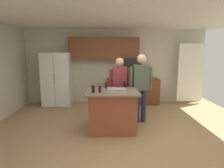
# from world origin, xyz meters

# --- Properties ---
(floor) EXTENTS (7.04, 7.04, 0.00)m
(floor) POSITION_xyz_m (0.00, 0.00, 0.00)
(floor) COLOR tan
(floor) RESTS_ON ground
(ceiling) EXTENTS (7.04, 7.04, 0.00)m
(ceiling) POSITION_xyz_m (0.00, 0.00, 2.60)
(ceiling) COLOR white
(back_wall) EXTENTS (6.40, 0.10, 2.60)m
(back_wall) POSITION_xyz_m (0.00, 2.80, 1.30)
(back_wall) COLOR beige
(back_wall) RESTS_ON ground
(french_door_window_panel) EXTENTS (0.90, 0.06, 2.00)m
(french_door_window_panel) POSITION_xyz_m (2.60, 2.40, 1.10)
(french_door_window_panel) COLOR white
(french_door_window_panel) RESTS_ON ground
(cabinet_run_upper) EXTENTS (2.40, 0.38, 0.75)m
(cabinet_run_upper) POSITION_xyz_m (-0.40, 2.60, 1.93)
(cabinet_run_upper) COLOR brown
(cabinet_run_lower) EXTENTS (1.80, 0.63, 0.90)m
(cabinet_run_lower) POSITION_xyz_m (0.60, 2.48, 0.45)
(cabinet_run_lower) COLOR brown
(cabinet_run_lower) RESTS_ON ground
(refrigerator) EXTENTS (0.94, 0.76, 1.80)m
(refrigerator) POSITION_xyz_m (-2.00, 2.38, 0.90)
(refrigerator) COLOR white
(refrigerator) RESTS_ON ground
(microwave_over_range) EXTENTS (0.56, 0.40, 0.32)m
(microwave_over_range) POSITION_xyz_m (0.60, 2.50, 1.45)
(microwave_over_range) COLOR black
(kitchen_island) EXTENTS (1.18, 0.94, 0.94)m
(kitchen_island) POSITION_xyz_m (-0.19, 0.20, 0.48)
(kitchen_island) COLOR #9E4C33
(kitchen_island) RESTS_ON ground
(person_guest_left) EXTENTS (0.57, 0.23, 1.76)m
(person_guest_left) POSITION_xyz_m (0.55, 0.69, 1.03)
(person_guest_left) COLOR #232D4C
(person_guest_left) RESTS_ON ground
(person_elder_center) EXTENTS (0.57, 0.22, 1.66)m
(person_elder_center) POSITION_xyz_m (0.03, 0.99, 0.96)
(person_elder_center) COLOR #4C5166
(person_elder_center) RESTS_ON ground
(glass_dark_ale) EXTENTS (0.06, 0.06, 0.15)m
(glass_dark_ale) POSITION_xyz_m (-0.33, 0.49, 1.02)
(glass_dark_ale) COLOR black
(glass_dark_ale) RESTS_ON kitchen_island
(tumbler_amber) EXTENTS (0.08, 0.08, 0.17)m
(tumbler_amber) POSITION_xyz_m (0.12, 0.51, 1.03)
(tumbler_amber) COLOR black
(tumbler_amber) RESTS_ON kitchen_island
(glass_pilsner) EXTENTS (0.07, 0.07, 0.16)m
(glass_pilsner) POSITION_xyz_m (-0.62, 0.01, 1.02)
(glass_pilsner) COLOR black
(glass_pilsner) RESTS_ON kitchen_island
(glass_stout_tall) EXTENTS (0.06, 0.06, 0.15)m
(glass_stout_tall) POSITION_xyz_m (-0.48, 0.05, 1.01)
(glass_stout_tall) COLOR black
(glass_stout_tall) RESTS_ON kitchen_island
(serving_tray) EXTENTS (0.44, 0.30, 0.04)m
(serving_tray) POSITION_xyz_m (-0.10, 0.28, 0.96)
(serving_tray) COLOR #B7B7BC
(serving_tray) RESTS_ON kitchen_island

